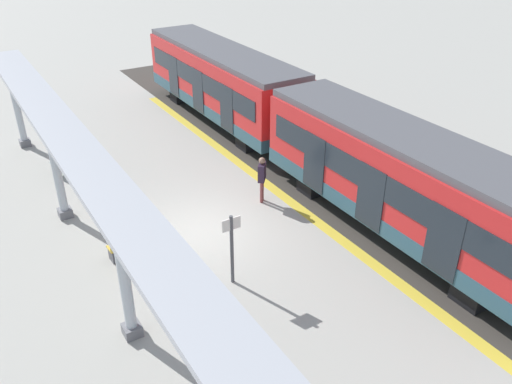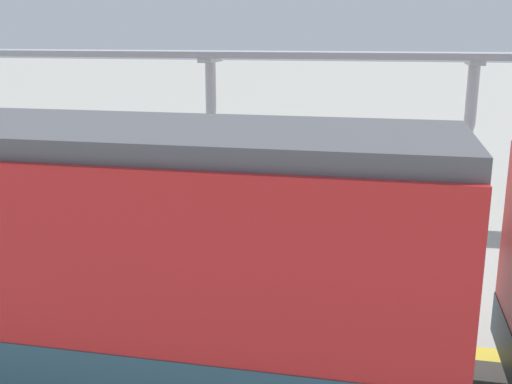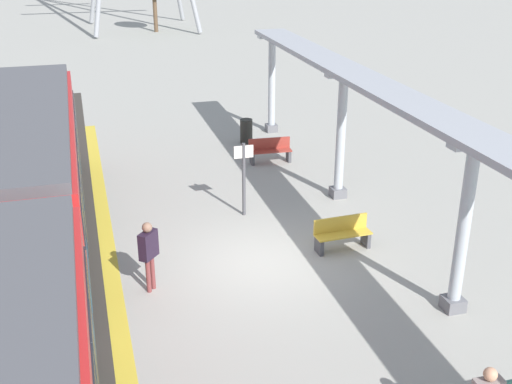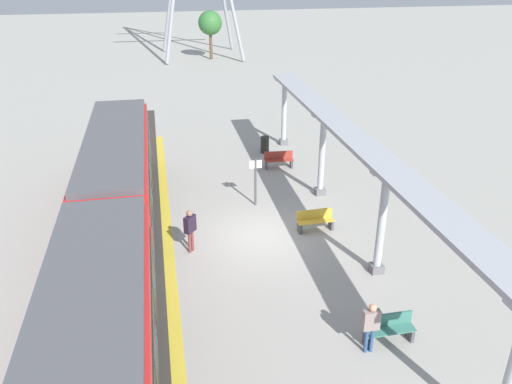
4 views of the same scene
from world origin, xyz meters
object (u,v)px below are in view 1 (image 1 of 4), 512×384
object	(u,v)px
bench_mid_platform	(71,161)
passenger_by_the_benches	(84,141)
canopy_pillar_second	(55,165)
platform_info_sign	(232,243)
canopy_pillar_nearest	(16,103)
train_near_carriage	(222,83)
canopy_pillar_third	(123,271)
passenger_waiting_near_edge	(262,174)
bench_far_end	(133,243)
train_far_carriage	(402,183)

from	to	relation	value
bench_mid_platform	passenger_by_the_benches	world-z (taller)	passenger_by_the_benches
canopy_pillar_second	bench_mid_platform	distance (m)	3.89
platform_info_sign	canopy_pillar_nearest	bearing A→B (deg)	-76.34
train_near_carriage	bench_mid_platform	xyz separation A→B (m)	(7.82, 1.74, -1.38)
canopy_pillar_nearest	bench_mid_platform	world-z (taller)	canopy_pillar_nearest
canopy_pillar_third	bench_mid_platform	xyz separation A→B (m)	(-1.12, -9.95, -1.54)
canopy_pillar_third	passenger_waiting_near_edge	xyz separation A→B (m)	(-6.29, -3.92, -0.89)
bench_far_end	passenger_by_the_benches	bearing A→B (deg)	-94.92
canopy_pillar_third	bench_mid_platform	distance (m)	10.13
passenger_waiting_near_edge	bench_far_end	bearing A→B (deg)	8.07
canopy_pillar_nearest	passenger_waiting_near_edge	size ratio (longest dim) A/B	2.25
canopy_pillar_nearest	canopy_pillar_second	bearing A→B (deg)	90.00
canopy_pillar_second	bench_far_end	world-z (taller)	canopy_pillar_second
passenger_waiting_near_edge	passenger_by_the_benches	distance (m)	7.76
canopy_pillar_third	bench_mid_platform	bearing A→B (deg)	-96.42
canopy_pillar_third	platform_info_sign	bearing A→B (deg)	-171.07
platform_info_sign	passenger_by_the_benches	bearing A→B (deg)	-82.35
bench_far_end	platform_info_sign	bearing A→B (deg)	125.34
train_near_carriage	canopy_pillar_second	distance (m)	10.31
canopy_pillar_third	train_near_carriage	bearing A→B (deg)	-127.42
passenger_waiting_near_edge	train_near_carriage	bearing A→B (deg)	-108.84
train_far_carriage	canopy_pillar_second	distance (m)	11.12
platform_info_sign	canopy_pillar_second	bearing A→B (deg)	-62.49
passenger_by_the_benches	canopy_pillar_nearest	bearing A→B (deg)	-60.10
canopy_pillar_third	bench_far_end	bearing A→B (deg)	-111.04
canopy_pillar_nearest	canopy_pillar_second	xyz separation A→B (m)	(0.00, 6.93, 0.00)
train_far_carriage	passenger_waiting_near_edge	size ratio (longest dim) A/B	6.44
train_near_carriage	train_far_carriage	size ratio (longest dim) A/B	1.00
canopy_pillar_nearest	passenger_waiting_near_edge	xyz separation A→B (m)	(-6.29, 9.56, -0.89)
bench_far_end	canopy_pillar_nearest	bearing A→B (deg)	-83.15
passenger_by_the_benches	platform_info_sign	bearing A→B (deg)	97.65
platform_info_sign	bench_mid_platform	bearing A→B (deg)	-77.84
passenger_waiting_near_edge	bench_mid_platform	bearing A→B (deg)	-49.34
train_near_carriage	canopy_pillar_nearest	distance (m)	9.12
train_far_carriage	platform_info_sign	world-z (taller)	train_far_carriage
canopy_pillar_third	platform_info_sign	size ratio (longest dim) A/B	1.77
canopy_pillar_second	canopy_pillar_third	world-z (taller)	same
train_far_carriage	bench_far_end	size ratio (longest dim) A/B	7.35
bench_far_end	passenger_waiting_near_edge	distance (m)	5.15
train_near_carriage	bench_far_end	bearing A→B (deg)	47.73
train_near_carriage	canopy_pillar_second	world-z (taller)	canopy_pillar_second
canopy_pillar_nearest	bench_far_end	distance (m)	10.46
canopy_pillar_nearest	bench_mid_platform	size ratio (longest dim) A/B	2.59
canopy_pillar_third	platform_info_sign	distance (m)	3.26
train_near_carriage	canopy_pillar_third	xyz separation A→B (m)	(8.94, 11.69, 0.15)
bench_far_end	passenger_waiting_near_edge	size ratio (longest dim) A/B	0.88
canopy_pillar_third	passenger_waiting_near_edge	world-z (taller)	canopy_pillar_third
bench_far_end	train_far_carriage	bearing A→B (deg)	157.08
bench_mid_platform	train_near_carriage	bearing A→B (deg)	-167.46
passenger_by_the_benches	bench_far_end	bearing A→B (deg)	85.08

